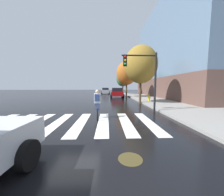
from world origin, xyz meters
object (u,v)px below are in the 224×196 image
object	(u,v)px
traffic_light_near	(144,72)
street_tree_near	(141,65)
manhole_cover	(130,159)
sedan_far	(105,91)
sedan_mid	(117,92)
street_tree_mid	(127,73)
street_tree_far	(123,79)
fire_hydrant	(149,98)
cyclist	(97,104)

from	to	relation	value
traffic_light_near	street_tree_near	xyz separation A→B (m)	(1.01, 4.58, 1.30)
manhole_cover	sedan_far	bearing A→B (deg)	92.13
manhole_cover	sedan_mid	xyz separation A→B (m)	(1.09, 17.97, 0.83)
street_tree_mid	street_tree_near	bearing A→B (deg)	-87.02
street_tree_mid	street_tree_far	world-z (taller)	street_tree_mid
sedan_mid	fire_hydrant	distance (m)	7.31
sedan_mid	street_tree_far	xyz separation A→B (m)	(1.81, 6.49, 2.65)
sedan_mid	fire_hydrant	size ratio (longest dim) A/B	6.14
sedan_mid	cyclist	world-z (taller)	cyclist
street_tree_near	sedan_far	bearing A→B (deg)	102.80
manhole_cover	traffic_light_near	xyz separation A→B (m)	(1.97, 5.61, 2.86)
street_tree_mid	traffic_light_near	bearing A→B (deg)	-93.09
sedan_far	manhole_cover	bearing A→B (deg)	-87.87
sedan_far	street_tree_far	distance (m)	5.90
street_tree_far	traffic_light_near	bearing A→B (deg)	-92.83
street_tree_far	fire_hydrant	bearing A→B (deg)	-83.49
cyclist	traffic_light_near	world-z (taller)	traffic_light_near
manhole_cover	sedan_mid	distance (m)	18.02
street_tree_near	street_tree_mid	size ratio (longest dim) A/B	1.04
manhole_cover	street_tree_far	world-z (taller)	street_tree_far
street_tree_near	sedan_mid	bearing A→B (deg)	103.69
traffic_light_near	street_tree_far	bearing A→B (deg)	87.17
sedan_far	fire_hydrant	distance (m)	17.33
sedan_mid	traffic_light_near	world-z (taller)	traffic_light_near
manhole_cover	street_tree_far	xyz separation A→B (m)	(2.90, 24.46, 3.48)
cyclist	street_tree_mid	xyz separation A→B (m)	(3.79, 13.21, 3.16)
cyclist	street_tree_far	xyz separation A→B (m)	(4.08, 20.26, 2.64)
sedan_mid	sedan_far	distance (m)	10.16
manhole_cover	cyclist	world-z (taller)	cyclist
sedan_mid	street_tree_near	size ratio (longest dim) A/B	0.78
sedan_far	traffic_light_near	distance (m)	22.59
cyclist	sedan_far	bearing A→B (deg)	89.66
sedan_mid	sedan_far	size ratio (longest dim) A/B	1.10
sedan_mid	street_tree_far	size ratio (longest dim) A/B	0.93
manhole_cover	fire_hydrant	distance (m)	12.27
sedan_far	sedan_mid	bearing A→B (deg)	-77.89
fire_hydrant	cyclist	bearing A→B (deg)	-127.52
cyclist	street_tree_near	distance (m)	8.02
sedan_far	street_tree_near	xyz separation A→B (m)	(4.02, -17.71, 3.40)
cyclist	street_tree_far	world-z (taller)	street_tree_far
manhole_cover	street_tree_mid	size ratio (longest dim) A/B	0.11
street_tree_near	street_tree_far	distance (m)	14.28
traffic_light_near	street_tree_far	size ratio (longest dim) A/B	0.81
cyclist	street_tree_near	bearing A→B (deg)	55.23
cyclist	street_tree_near	xyz separation A→B (m)	(4.16, 6.00, 3.32)
manhole_cover	traffic_light_near	world-z (taller)	traffic_light_near
traffic_light_near	street_tree_far	world-z (taller)	street_tree_far
fire_hydrant	street_tree_near	distance (m)	4.09
traffic_light_near	street_tree_mid	distance (m)	11.86
traffic_light_near	fire_hydrant	size ratio (longest dim) A/B	5.38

